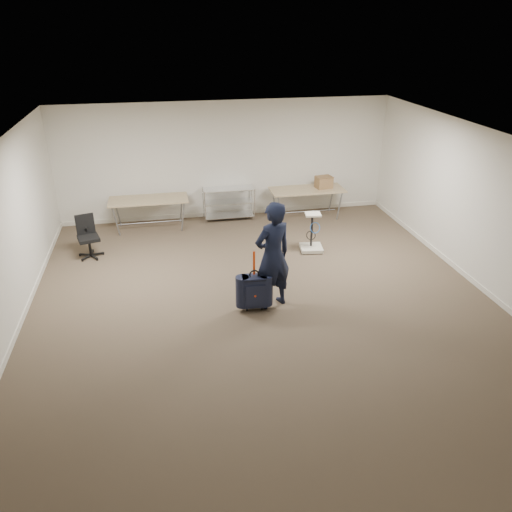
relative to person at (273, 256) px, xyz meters
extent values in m
plane|color=#4F3F30|center=(-0.13, -0.01, -0.94)|extent=(9.00, 9.00, 0.00)
plane|color=silver|center=(-0.13, 4.49, 0.46)|extent=(8.00, 0.00, 8.00)
plane|color=silver|center=(-0.13, -4.51, 0.46)|extent=(8.00, 0.00, 8.00)
plane|color=silver|center=(3.87, -0.01, 0.46)|extent=(0.00, 9.00, 9.00)
plane|color=silver|center=(-0.13, -0.01, 1.86)|extent=(8.00, 8.00, 0.00)
cube|color=silver|center=(-0.13, 4.48, -0.89)|extent=(8.00, 0.02, 0.10)
cube|color=silver|center=(-4.12, -0.01, -0.89)|extent=(0.02, 9.00, 0.10)
cube|color=silver|center=(3.86, -0.01, -0.89)|extent=(0.02, 9.00, 0.10)
cube|color=#977F5C|center=(-2.03, 3.94, -0.23)|extent=(1.80, 0.75, 0.03)
cylinder|color=gray|center=(-2.03, 3.94, -0.79)|extent=(1.50, 0.02, 0.02)
cylinder|color=gray|center=(-2.78, 3.64, -0.59)|extent=(0.13, 0.04, 0.69)
cylinder|color=gray|center=(-1.28, 3.64, -0.59)|extent=(0.13, 0.04, 0.69)
cylinder|color=gray|center=(-2.78, 4.24, -0.59)|extent=(0.13, 0.04, 0.69)
cylinder|color=gray|center=(-1.28, 4.24, -0.59)|extent=(0.13, 0.04, 0.69)
cube|color=#977F5C|center=(1.77, 3.94, -0.23)|extent=(1.80, 0.75, 0.03)
cylinder|color=gray|center=(1.77, 3.94, -0.79)|extent=(1.50, 0.02, 0.02)
cylinder|color=gray|center=(1.02, 3.64, -0.59)|extent=(0.13, 0.04, 0.69)
cylinder|color=gray|center=(2.52, 3.64, -0.59)|extent=(0.13, 0.04, 0.69)
cylinder|color=gray|center=(1.02, 4.24, -0.59)|extent=(0.13, 0.04, 0.69)
cylinder|color=gray|center=(2.52, 4.24, -0.59)|extent=(0.13, 0.04, 0.69)
cylinder|color=silver|center=(-0.73, 3.97, -0.54)|extent=(0.02, 0.02, 0.80)
cylinder|color=silver|center=(0.47, 3.97, -0.54)|extent=(0.02, 0.02, 0.80)
cylinder|color=silver|center=(-0.73, 4.42, -0.54)|extent=(0.02, 0.02, 0.80)
cylinder|color=silver|center=(0.47, 4.42, -0.54)|extent=(0.02, 0.02, 0.80)
cube|color=silver|center=(-0.13, 4.19, -0.84)|extent=(1.20, 0.45, 0.02)
cube|color=silver|center=(-0.13, 4.19, -0.49)|extent=(1.20, 0.45, 0.02)
cube|color=silver|center=(-0.13, 4.19, -0.16)|extent=(1.20, 0.45, 0.01)
imported|color=black|center=(0.00, 0.00, 0.00)|extent=(0.80, 0.67, 1.88)
cube|color=black|center=(-0.34, -0.12, -0.56)|extent=(0.41, 0.26, 0.55)
cube|color=black|center=(-0.33, -0.10, -0.85)|extent=(0.37, 0.19, 0.03)
cylinder|color=black|center=(-0.46, -0.12, -0.90)|extent=(0.03, 0.08, 0.07)
cylinder|color=black|center=(-0.21, -0.13, -0.90)|extent=(0.03, 0.08, 0.07)
torus|color=black|center=(-0.34, -0.12, -0.25)|extent=(0.17, 0.04, 0.17)
cube|color=#EF3F0C|center=(-0.33, -0.10, -0.05)|extent=(0.04, 0.01, 0.42)
cylinder|color=black|center=(-3.27, 2.60, -0.90)|extent=(0.53, 0.53, 0.08)
cylinder|color=black|center=(-3.27, 2.60, -0.72)|extent=(0.05, 0.05, 0.35)
cube|color=black|center=(-3.27, 2.60, -0.52)|extent=(0.50, 0.50, 0.07)
cube|color=black|center=(-3.32, 2.79, -0.28)|extent=(0.37, 0.15, 0.42)
cube|color=beige|center=(1.32, 2.02, -0.88)|extent=(0.51, 0.51, 0.07)
cylinder|color=black|center=(1.14, 1.84, -0.92)|extent=(0.05, 0.05, 0.04)
cylinder|color=black|center=(1.32, 2.07, -0.48)|extent=(0.05, 0.05, 0.73)
cube|color=beige|center=(1.32, 2.02, -0.12)|extent=(0.35, 0.31, 0.04)
torus|color=blue|center=(1.37, 1.95, -0.39)|extent=(0.24, 0.12, 0.22)
cube|color=olive|center=(2.19, 3.96, -0.07)|extent=(0.42, 0.34, 0.29)
camera|label=1|loc=(-1.72, -7.25, 3.55)|focal=35.00mm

